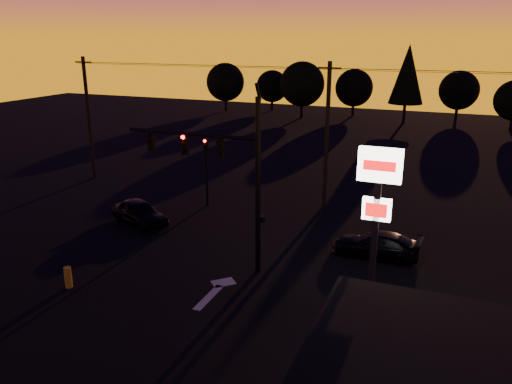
# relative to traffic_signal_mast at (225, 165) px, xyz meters

# --- Properties ---
(ground) EXTENTS (120.00, 120.00, 0.00)m
(ground) POSITION_rel_traffic_signal_mast_xyz_m (0.10, -3.99, -4.94)
(ground) COLOR black
(ground) RESTS_ON ground
(lane_arrow) EXTENTS (1.20, 3.10, 0.01)m
(lane_arrow) POSITION_rel_traffic_signal_mast_xyz_m (0.60, -2.33, -4.93)
(lane_arrow) COLOR beige
(lane_arrow) RESTS_ON ground
(traffic_signal_mast) EXTENTS (6.79, 0.52, 8.58)m
(traffic_signal_mast) POSITION_rel_traffic_signal_mast_xyz_m (0.00, 0.00, 0.00)
(traffic_signal_mast) COLOR black
(traffic_signal_mast) RESTS_ON ground
(secondary_signal) EXTENTS (0.30, 0.31, 4.35)m
(secondary_signal) POSITION_rel_traffic_signal_mast_xyz_m (-4.90, 7.49, -2.07)
(secondary_signal) COLOR black
(secondary_signal) RESTS_ON ground
(pylon_sign) EXTENTS (1.50, 0.28, 6.80)m
(pylon_sign) POSITION_rel_traffic_signal_mast_xyz_m (7.10, -2.49, -0.02)
(pylon_sign) COLOR black
(pylon_sign) RESTS_ON ground
(utility_pole_0) EXTENTS (1.40, 0.26, 9.00)m
(utility_pole_0) POSITION_rel_traffic_signal_mast_xyz_m (-15.90, 10.01, -0.34)
(utility_pole_0) COLOR black
(utility_pole_0) RESTS_ON ground
(utility_pole_1) EXTENTS (1.40, 0.26, 9.00)m
(utility_pole_1) POSITION_rel_traffic_signal_mast_xyz_m (2.10, 10.01, -0.34)
(utility_pole_1) COLOR black
(utility_pole_1) RESTS_ON ground
(power_wires) EXTENTS (36.00, 1.22, 0.07)m
(power_wires) POSITION_rel_traffic_signal_mast_xyz_m (2.10, 10.01, 3.63)
(power_wires) COLOR black
(power_wires) RESTS_ON ground
(bollard) EXTENTS (0.31, 0.31, 0.94)m
(bollard) POSITION_rel_traffic_signal_mast_xyz_m (-5.42, -4.48, -4.47)
(bollard) COLOR gold
(bollard) RESTS_ON ground
(tree_0) EXTENTS (5.36, 5.36, 6.74)m
(tree_0) POSITION_rel_traffic_signal_mast_xyz_m (-21.90, 46.01, -0.88)
(tree_0) COLOR black
(tree_0) RESTS_ON ground
(tree_1) EXTENTS (4.54, 4.54, 5.71)m
(tree_1) POSITION_rel_traffic_signal_mast_xyz_m (-15.90, 49.01, -1.50)
(tree_1) COLOR black
(tree_1) RESTS_ON ground
(tree_2) EXTENTS (5.77, 5.78, 7.26)m
(tree_2) POSITION_rel_traffic_signal_mast_xyz_m (-9.90, 44.01, -0.57)
(tree_2) COLOR black
(tree_2) RESTS_ON ground
(tree_3) EXTENTS (4.95, 4.95, 6.22)m
(tree_3) POSITION_rel_traffic_signal_mast_xyz_m (-3.90, 48.01, -1.19)
(tree_3) COLOR black
(tree_3) RESTS_ON ground
(tree_4) EXTENTS (4.18, 4.18, 9.50)m
(tree_4) POSITION_rel_traffic_signal_mast_xyz_m (3.10, 45.01, 0.99)
(tree_4) COLOR black
(tree_4) RESTS_ON ground
(tree_5) EXTENTS (4.95, 4.95, 6.22)m
(tree_5) POSITION_rel_traffic_signal_mast_xyz_m (9.10, 50.01, -1.19)
(tree_5) COLOR black
(tree_5) RESTS_ON ground
(car_left) EXTENTS (4.39, 3.06, 1.39)m
(car_left) POSITION_rel_traffic_signal_mast_xyz_m (-7.03, 3.12, -4.24)
(car_left) COLOR black
(car_left) RESTS_ON ground
(car_right) EXTENTS (4.33, 1.83, 1.25)m
(car_right) POSITION_rel_traffic_signal_mast_xyz_m (6.36, 3.74, -4.31)
(car_right) COLOR black
(car_right) RESTS_ON ground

